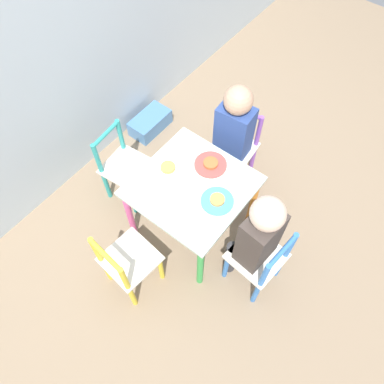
# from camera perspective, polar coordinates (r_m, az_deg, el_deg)

# --- Properties ---
(ground_plane) EXTENTS (6.00, 6.00, 0.00)m
(ground_plane) POSITION_cam_1_polar(r_m,az_deg,el_deg) (2.37, 0.00, -5.07)
(ground_plane) COLOR #8C755B
(kids_table) EXTENTS (0.58, 0.58, 0.46)m
(kids_table) POSITION_cam_1_polar(r_m,az_deg,el_deg) (2.03, 0.00, 0.00)
(kids_table) COLOR silver
(kids_table) RESTS_ON ground_plane
(chair_blue) EXTENTS (0.28, 0.28, 0.53)m
(chair_blue) POSITION_cam_1_polar(r_m,az_deg,el_deg) (2.02, 10.28, -10.18)
(chair_blue) COLOR silver
(chair_blue) RESTS_ON ground_plane
(chair_purple) EXTENTS (0.28, 0.28, 0.53)m
(chair_purple) POSITION_cam_1_polar(r_m,az_deg,el_deg) (2.39, 6.47, 6.66)
(chair_purple) COLOR silver
(chair_purple) RESTS_ON ground_plane
(chair_teal) EXTENTS (0.28, 0.28, 0.53)m
(chair_teal) POSITION_cam_1_polar(r_m,az_deg,el_deg) (2.32, -10.30, 3.74)
(chair_teal) COLOR silver
(chair_teal) RESTS_ON ground_plane
(chair_yellow) EXTENTS (0.28, 0.28, 0.53)m
(chair_yellow) POSITION_cam_1_polar(r_m,az_deg,el_deg) (2.02, -9.83, -10.65)
(chair_yellow) COLOR silver
(chair_yellow) RESTS_ON ground_plane
(child_front) EXTENTS (0.21, 0.22, 0.79)m
(child_front) POSITION_cam_1_polar(r_m,az_deg,el_deg) (1.84, 9.82, -6.57)
(child_front) COLOR #38383D
(child_front) RESTS_ON ground_plane
(child_right) EXTENTS (0.22, 0.21, 0.79)m
(child_right) POSITION_cam_1_polar(r_m,az_deg,el_deg) (2.20, 6.22, 9.05)
(child_right) COLOR #7A6B5B
(child_right) RESTS_ON ground_plane
(plate_front) EXTENTS (0.17, 0.17, 0.03)m
(plate_front) POSITION_cam_1_polar(r_m,az_deg,el_deg) (1.91, 3.87, -1.32)
(plate_front) COLOR #4C9EE0
(plate_front) RESTS_ON kids_table
(plate_right) EXTENTS (0.18, 0.18, 0.03)m
(plate_right) POSITION_cam_1_polar(r_m,az_deg,el_deg) (2.04, 2.85, 4.25)
(plate_right) COLOR #E54C47
(plate_right) RESTS_ON kids_table
(plate_back) EXTENTS (0.18, 0.18, 0.03)m
(plate_back) POSITION_cam_1_polar(r_m,az_deg,el_deg) (2.02, -3.67, 3.61)
(plate_back) COLOR white
(plate_back) RESTS_ON kids_table
(storage_bin) EXTENTS (0.31, 0.17, 0.12)m
(storage_bin) POSITION_cam_1_polar(r_m,az_deg,el_deg) (2.80, -6.40, 10.46)
(storage_bin) COLOR #4C7FB7
(storage_bin) RESTS_ON ground_plane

